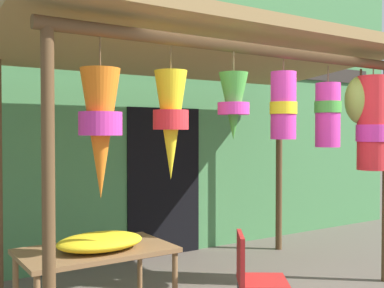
% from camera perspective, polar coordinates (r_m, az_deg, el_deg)
% --- Properties ---
extents(shop_facade, '(10.11, 0.29, 4.30)m').
position_cam_1_polar(shop_facade, '(6.36, -6.35, 5.71)').
color(shop_facade, '#47844C').
rests_on(shop_facade, ground_plane).
extents(market_stall_canopy, '(4.27, 2.22, 2.69)m').
position_cam_1_polar(market_stall_canopy, '(4.83, 3.90, 8.50)').
color(market_stall_canopy, brown).
rests_on(market_stall_canopy, ground_plane).
extents(display_table, '(1.30, 0.78, 0.66)m').
position_cam_1_polar(display_table, '(4.30, -11.54, -13.09)').
color(display_table, brown).
rests_on(display_table, ground_plane).
extents(flower_heap_on_table, '(0.75, 0.53, 0.14)m').
position_cam_1_polar(flower_heap_on_table, '(4.20, -10.80, -11.50)').
color(flower_heap_on_table, yellow).
rests_on(flower_heap_on_table, display_table).
extents(folding_chair, '(0.56, 0.56, 0.84)m').
position_cam_1_polar(folding_chair, '(4.05, 7.41, -15.38)').
color(folding_chair, '#AD1E1E').
rests_on(folding_chair, ground_plane).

